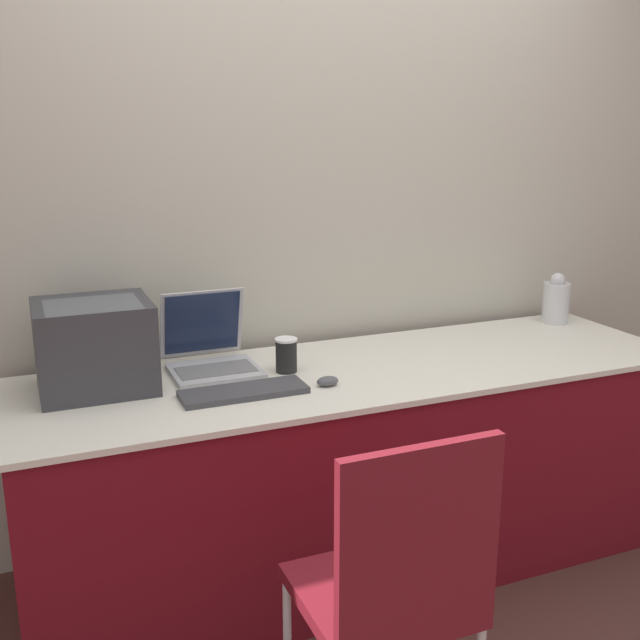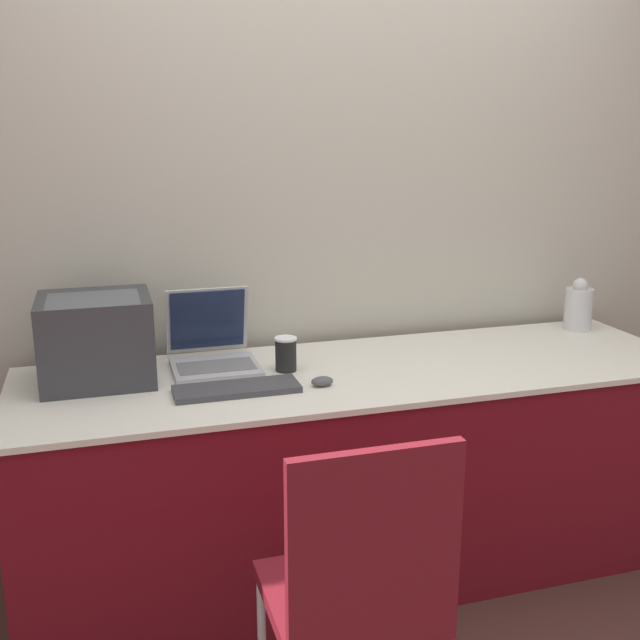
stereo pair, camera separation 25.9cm
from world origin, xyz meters
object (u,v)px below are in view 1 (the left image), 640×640
at_px(printer, 94,343).
at_px(metal_pitcher, 556,301).
at_px(laptop_left, 210,353).
at_px(mouse, 328,381).
at_px(external_keyboard, 244,392).
at_px(chair, 396,579).
at_px(coffee_cup, 286,355).

bearing_deg(printer, metal_pitcher, 3.19).
distance_m(laptop_left, mouse, 0.45).
xyz_separation_m(printer, laptop_left, (0.39, 0.06, -0.10)).
height_order(laptop_left, mouse, laptop_left).
distance_m(printer, laptop_left, 0.41).
height_order(external_keyboard, chair, chair).
distance_m(printer, mouse, 0.77).
bearing_deg(chair, external_keyboard, 101.87).
bearing_deg(mouse, external_keyboard, 174.75).
bearing_deg(external_keyboard, chair, -78.13).
xyz_separation_m(external_keyboard, metal_pitcher, (1.52, 0.34, 0.09)).
xyz_separation_m(coffee_cup, mouse, (0.08, -0.19, -0.04)).
bearing_deg(metal_pitcher, mouse, -163.28).
relative_size(printer, mouse, 4.81).
height_order(laptop_left, metal_pitcher, laptop_left).
relative_size(printer, laptop_left, 1.09).
relative_size(printer, chair, 0.39).
distance_m(external_keyboard, coffee_cup, 0.27).
relative_size(laptop_left, chair, 0.36).
bearing_deg(mouse, printer, 159.57).
bearing_deg(chair, mouse, 80.24).
xyz_separation_m(printer, metal_pitcher, (1.94, 0.11, -0.06)).
relative_size(external_keyboard, coffee_cup, 3.36).
distance_m(printer, coffee_cup, 0.64).
bearing_deg(printer, laptop_left, 8.82).
distance_m(external_keyboard, chair, 0.81).
height_order(laptop_left, external_keyboard, laptop_left).
height_order(printer, laptop_left, printer).
relative_size(mouse, metal_pitcher, 0.34).
distance_m(coffee_cup, chair, 0.96).
relative_size(coffee_cup, chair, 0.13).
height_order(coffee_cup, metal_pitcher, metal_pitcher).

